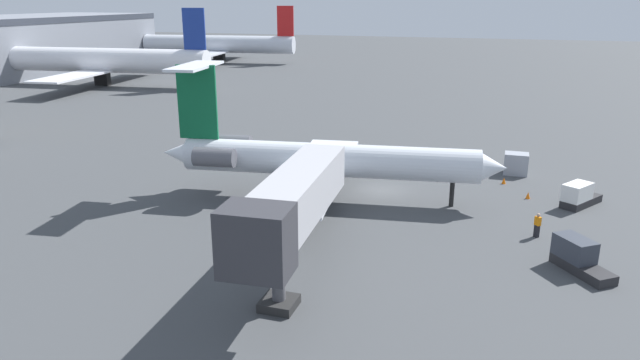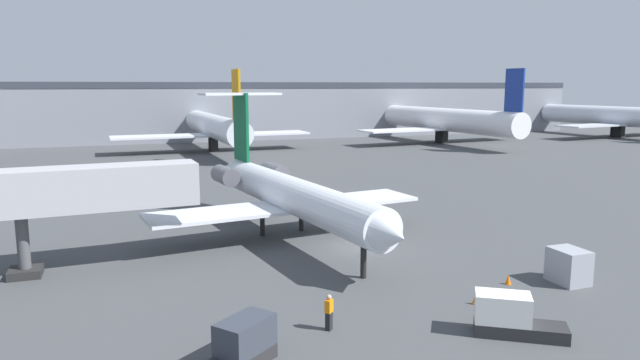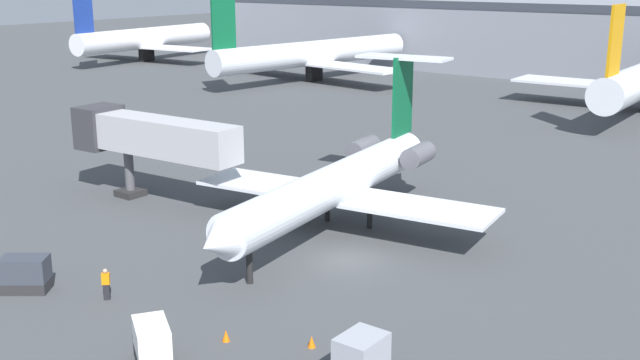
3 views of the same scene
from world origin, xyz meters
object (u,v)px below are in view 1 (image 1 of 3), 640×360
(ground_crew_marshaller, at_px, (537,225))
(baggage_tug_lead, at_px, (579,196))
(jet_bridge, at_px, (289,207))
(baggage_tug_trailing, at_px, (578,257))
(parked_airliner_east_mid, at_px, (101,61))
(traffic_cone_mid, at_px, (504,181))
(regional_jet, at_px, (317,158))
(parked_airliner_east_end, at_px, (219,45))
(traffic_cone_near, at_px, (528,195))
(cargo_container_uld, at_px, (516,164))

(ground_crew_marshaller, height_order, baggage_tug_lead, baggage_tug_lead)
(jet_bridge, height_order, baggage_tug_lead, jet_bridge)
(jet_bridge, distance_m, baggage_tug_trailing, 17.50)
(jet_bridge, height_order, baggage_tug_trailing, jet_bridge)
(ground_crew_marshaller, bearing_deg, parked_airliner_east_mid, 55.18)
(baggage_tug_lead, height_order, traffic_cone_mid, baggage_tug_lead)
(baggage_tug_trailing, distance_m, traffic_cone_mid, 16.82)
(regional_jet, bearing_deg, parked_airliner_east_mid, 49.80)
(baggage_tug_lead, relative_size, parked_airliner_east_end, 0.11)
(baggage_tug_trailing, xyz_separation_m, traffic_cone_near, (12.72, 2.52, -0.56))
(cargo_container_uld, xyz_separation_m, parked_airliner_east_mid, (36.08, 72.04, 3.50))
(jet_bridge, height_order, parked_airliner_east_end, parked_airliner_east_end)
(baggage_tug_lead, bearing_deg, baggage_tug_trailing, 174.66)
(traffic_cone_near, bearing_deg, ground_crew_marshaller, -177.17)
(cargo_container_uld, relative_size, traffic_cone_near, 3.79)
(regional_jet, height_order, traffic_cone_mid, regional_jet)
(ground_crew_marshaller, distance_m, traffic_cone_near, 8.18)
(traffic_cone_near, relative_size, parked_airliner_east_mid, 0.01)
(baggage_tug_lead, height_order, cargo_container_uld, cargo_container_uld)
(regional_jet, height_order, parked_airliner_east_end, parked_airliner_east_end)
(regional_jet, relative_size, parked_airliner_east_end, 0.71)
(cargo_container_uld, distance_m, parked_airliner_east_mid, 80.65)
(jet_bridge, relative_size, traffic_cone_near, 26.18)
(ground_crew_marshaller, relative_size, parked_airliner_east_mid, 0.04)
(baggage_tug_trailing, xyz_separation_m, traffic_cone_mid, (16.22, 4.45, -0.56))
(jet_bridge, bearing_deg, parked_airliner_east_mid, 43.66)
(regional_jet, distance_m, parked_airliner_east_mid, 74.53)
(parked_airliner_east_mid, bearing_deg, cargo_container_uld, -116.60)
(baggage_tug_lead, bearing_deg, regional_jet, 102.70)
(cargo_container_uld, bearing_deg, baggage_tug_trailing, -169.78)
(cargo_container_uld, height_order, traffic_cone_mid, cargo_container_uld)
(baggage_tug_lead, xyz_separation_m, baggage_tug_trailing, (-12.00, 1.12, 0.00))
(regional_jet, bearing_deg, baggage_tug_lead, -77.30)
(traffic_cone_near, bearing_deg, jet_bridge, 147.89)
(parked_airliner_east_end, bearing_deg, baggage_tug_lead, -139.01)
(jet_bridge, relative_size, parked_airliner_east_mid, 0.35)
(traffic_cone_mid, relative_size, parked_airliner_east_end, 0.01)
(parked_airliner_east_end, bearing_deg, parked_airliner_east_mid, 177.29)
(ground_crew_marshaller, bearing_deg, traffic_cone_mid, 11.29)
(parked_airliner_east_mid, bearing_deg, traffic_cone_mid, -119.00)
(ground_crew_marshaller, distance_m, baggage_tug_lead, 8.11)
(ground_crew_marshaller, distance_m, parked_airliner_east_mid, 89.54)
(baggage_tug_lead, distance_m, traffic_cone_mid, 7.01)
(regional_jet, xyz_separation_m, cargo_container_uld, (12.02, -15.12, -2.39))
(traffic_cone_near, bearing_deg, traffic_cone_mid, 28.80)
(baggage_tug_lead, distance_m, parked_airliner_east_mid, 88.31)
(regional_jet, distance_m, parked_airliner_east_end, 105.77)
(ground_crew_marshaller, height_order, parked_airliner_east_mid, parked_airliner_east_mid)
(ground_crew_marshaller, relative_size, traffic_cone_mid, 3.07)
(parked_airliner_east_mid, bearing_deg, baggage_tug_lead, -119.64)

